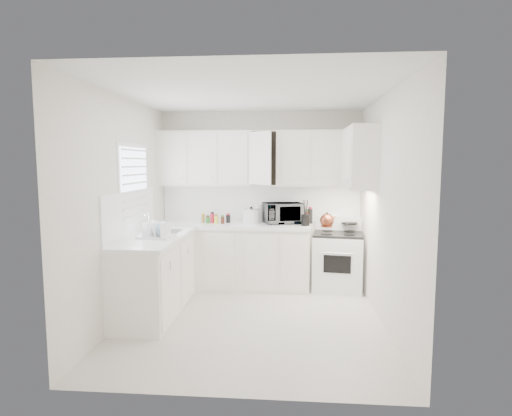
# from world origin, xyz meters

# --- Properties ---
(floor) EXTENTS (3.20, 3.20, 0.00)m
(floor) POSITION_xyz_m (0.00, 0.00, 0.00)
(floor) COLOR silver
(floor) RESTS_ON ground
(ceiling) EXTENTS (3.20, 3.20, 0.00)m
(ceiling) POSITION_xyz_m (0.00, 0.00, 2.60)
(ceiling) COLOR white
(ceiling) RESTS_ON ground
(wall_back) EXTENTS (3.00, 0.00, 3.00)m
(wall_back) POSITION_xyz_m (0.00, 1.60, 1.30)
(wall_back) COLOR white
(wall_back) RESTS_ON ground
(wall_front) EXTENTS (3.00, 0.00, 3.00)m
(wall_front) POSITION_xyz_m (0.00, -1.60, 1.30)
(wall_front) COLOR white
(wall_front) RESTS_ON ground
(wall_left) EXTENTS (0.00, 3.20, 3.20)m
(wall_left) POSITION_xyz_m (-1.50, 0.00, 1.30)
(wall_left) COLOR white
(wall_left) RESTS_ON ground
(wall_right) EXTENTS (0.00, 3.20, 3.20)m
(wall_right) POSITION_xyz_m (1.50, 0.00, 1.30)
(wall_right) COLOR white
(wall_right) RESTS_ON ground
(window_blinds) EXTENTS (0.06, 0.96, 1.06)m
(window_blinds) POSITION_xyz_m (-1.48, 0.35, 1.55)
(window_blinds) COLOR white
(window_blinds) RESTS_ON wall_left
(lower_cabinets_back) EXTENTS (2.22, 0.60, 0.90)m
(lower_cabinets_back) POSITION_xyz_m (-0.39, 1.30, 0.45)
(lower_cabinets_back) COLOR white
(lower_cabinets_back) RESTS_ON floor
(lower_cabinets_left) EXTENTS (0.60, 1.60, 0.90)m
(lower_cabinets_left) POSITION_xyz_m (-1.20, 0.20, 0.45)
(lower_cabinets_left) COLOR white
(lower_cabinets_left) RESTS_ON floor
(countertop_back) EXTENTS (2.24, 0.64, 0.05)m
(countertop_back) POSITION_xyz_m (-0.39, 1.29, 0.93)
(countertop_back) COLOR white
(countertop_back) RESTS_ON lower_cabinets_back
(countertop_left) EXTENTS (0.64, 1.62, 0.05)m
(countertop_left) POSITION_xyz_m (-1.19, 0.20, 0.93)
(countertop_left) COLOR white
(countertop_left) RESTS_ON lower_cabinets_left
(backsplash_back) EXTENTS (2.98, 0.02, 0.55)m
(backsplash_back) POSITION_xyz_m (0.00, 1.59, 1.23)
(backsplash_back) COLOR white
(backsplash_back) RESTS_ON wall_back
(backsplash_left) EXTENTS (0.02, 1.60, 0.55)m
(backsplash_left) POSITION_xyz_m (-1.49, 0.20, 1.23)
(backsplash_left) COLOR white
(backsplash_left) RESTS_ON wall_left
(upper_cabinets_back) EXTENTS (3.00, 0.33, 0.80)m
(upper_cabinets_back) POSITION_xyz_m (0.00, 1.44, 1.50)
(upper_cabinets_back) COLOR white
(upper_cabinets_back) RESTS_ON wall_back
(upper_cabinets_right) EXTENTS (0.33, 0.90, 0.80)m
(upper_cabinets_right) POSITION_xyz_m (1.33, 0.82, 1.50)
(upper_cabinets_right) COLOR white
(upper_cabinets_right) RESTS_ON wall_right
(sink) EXTENTS (0.42, 0.38, 0.30)m
(sink) POSITION_xyz_m (-1.19, 0.55, 1.07)
(sink) COLOR gray
(sink) RESTS_ON countertop_left
(stove) EXTENTS (0.76, 0.66, 1.06)m
(stove) POSITION_xyz_m (1.14, 1.29, 0.53)
(stove) COLOR white
(stove) RESTS_ON floor
(tea_kettle) EXTENTS (0.26, 0.22, 0.22)m
(tea_kettle) POSITION_xyz_m (0.96, 1.13, 1.05)
(tea_kettle) COLOR maroon
(tea_kettle) RESTS_ON stove
(frying_pan) EXTENTS (0.36, 0.45, 0.04)m
(frying_pan) POSITION_xyz_m (1.32, 1.45, 0.96)
(frying_pan) COLOR black
(frying_pan) RESTS_ON stove
(microwave) EXTENTS (0.61, 0.45, 0.37)m
(microwave) POSITION_xyz_m (0.34, 1.41, 1.13)
(microwave) COLOR gray
(microwave) RESTS_ON countertop_back
(rice_cooker) EXTENTS (0.26, 0.26, 0.25)m
(rice_cooker) POSITION_xyz_m (-0.12, 1.36, 1.07)
(rice_cooker) COLOR white
(rice_cooker) RESTS_ON countertop_back
(paper_towel) EXTENTS (0.12, 0.12, 0.27)m
(paper_towel) POSITION_xyz_m (-0.02, 1.50, 1.08)
(paper_towel) COLOR white
(paper_towel) RESTS_ON countertop_back
(utensil_crock) EXTENTS (0.16, 0.16, 0.38)m
(utensil_crock) POSITION_xyz_m (0.66, 1.19, 1.14)
(utensil_crock) COLOR black
(utensil_crock) RESTS_ON countertop_back
(dish_rack) EXTENTS (0.43, 0.35, 0.22)m
(dish_rack) POSITION_xyz_m (-1.15, 0.09, 1.06)
(dish_rack) COLOR white
(dish_rack) RESTS_ON countertop_left
(spice_left_0) EXTENTS (0.06, 0.06, 0.13)m
(spice_left_0) POSITION_xyz_m (-0.85, 1.42, 1.02)
(spice_left_0) COLOR olive
(spice_left_0) RESTS_ON countertop_back
(spice_left_1) EXTENTS (0.06, 0.06, 0.13)m
(spice_left_1) POSITION_xyz_m (-0.78, 1.33, 1.02)
(spice_left_1) COLOR #2D812B
(spice_left_1) RESTS_ON countertop_back
(spice_left_2) EXTENTS (0.06, 0.06, 0.13)m
(spice_left_2) POSITION_xyz_m (-0.70, 1.42, 1.02)
(spice_left_2) COLOR red
(spice_left_2) RESTS_ON countertop_back
(spice_left_3) EXTENTS (0.06, 0.06, 0.13)m
(spice_left_3) POSITION_xyz_m (-0.62, 1.33, 1.02)
(spice_left_3) COLOR #EBF239
(spice_left_3) RESTS_ON countertop_back
(spice_left_4) EXTENTS (0.06, 0.06, 0.13)m
(spice_left_4) POSITION_xyz_m (-0.55, 1.42, 1.02)
(spice_left_4) COLOR #4C2215
(spice_left_4) RESTS_ON countertop_back
(spice_left_5) EXTENTS (0.06, 0.06, 0.13)m
(spice_left_5) POSITION_xyz_m (-0.47, 1.33, 1.02)
(spice_left_5) COLOR black
(spice_left_5) RESTS_ON countertop_back
(sauce_right_0) EXTENTS (0.06, 0.06, 0.19)m
(sauce_right_0) POSITION_xyz_m (0.58, 1.46, 1.05)
(sauce_right_0) COLOR red
(sauce_right_0) RESTS_ON countertop_back
(sauce_right_1) EXTENTS (0.06, 0.06, 0.19)m
(sauce_right_1) POSITION_xyz_m (0.64, 1.40, 1.05)
(sauce_right_1) COLOR #EBF239
(sauce_right_1) RESTS_ON countertop_back
(sauce_right_2) EXTENTS (0.06, 0.06, 0.19)m
(sauce_right_2) POSITION_xyz_m (0.69, 1.46, 1.05)
(sauce_right_2) COLOR #4C2215
(sauce_right_2) RESTS_ON countertop_back
(sauce_right_3) EXTENTS (0.06, 0.06, 0.19)m
(sauce_right_3) POSITION_xyz_m (0.74, 1.40, 1.05)
(sauce_right_3) COLOR black
(sauce_right_3) RESTS_ON countertop_back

